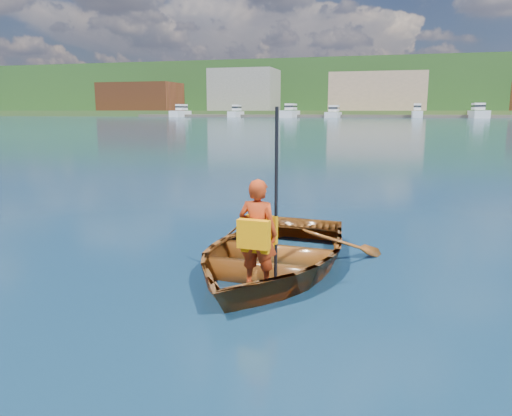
{
  "coord_description": "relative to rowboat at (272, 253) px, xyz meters",
  "views": [
    {
      "loc": [
        0.55,
        -5.36,
        1.94
      ],
      "look_at": [
        -1.04,
        0.45,
        0.77
      ],
      "focal_mm": 35.0,
      "sensor_mm": 36.0,
      "label": 1
    }
  ],
  "objects": [
    {
      "name": "rowboat",
      "position": [
        0.0,
        0.0,
        0.0
      ],
      "size": [
        2.8,
        3.68,
        0.72
      ],
      "color": "#6B3B0A",
      "rests_on": "ground"
    },
    {
      "name": "dock",
      "position": [
        1.81,
        147.55,
        0.19
      ],
      "size": [
        159.99,
        12.36,
        0.8
      ],
      "color": "#52493E",
      "rests_on": "ground"
    },
    {
      "name": "ground",
      "position": [
        0.83,
        -0.45,
        -0.21
      ],
      "size": [
        600.0,
        600.0,
        0.0
      ],
      "color": "#112B44",
      "rests_on": "ground"
    },
    {
      "name": "waterfront_buildings",
      "position": [
        -6.91,
        164.55,
        7.54
      ],
      "size": [
        202.0,
        16.0,
        14.0
      ],
      "color": "brown",
      "rests_on": "ground"
    },
    {
      "name": "child_paddler",
      "position": [
        0.06,
        -0.91,
        0.48
      ],
      "size": [
        0.45,
        0.36,
        1.88
      ],
      "color": "#B13211",
      "rests_on": "ground"
    },
    {
      "name": "shoreline",
      "position": [
        0.83,
        236.16,
        10.11
      ],
      "size": [
        400.0,
        140.0,
        22.0
      ],
      "color": "#3A5123",
      "rests_on": "ground"
    },
    {
      "name": "marina_yachts",
      "position": [
        6.38,
        142.87,
        1.19
      ],
      "size": [
        138.49,
        13.93,
        4.38
      ],
      "color": "silver",
      "rests_on": "ground"
    },
    {
      "name": "hillside_trees",
      "position": [
        4.98,
        242.78,
        18.81
      ],
      "size": [
        287.2,
        75.28,
        23.46
      ],
      "color": "#382314",
      "rests_on": "ground"
    }
  ]
}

